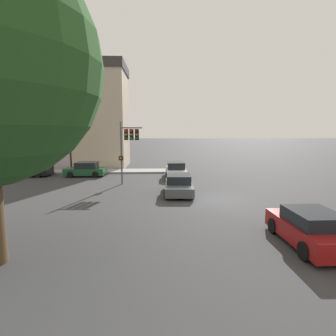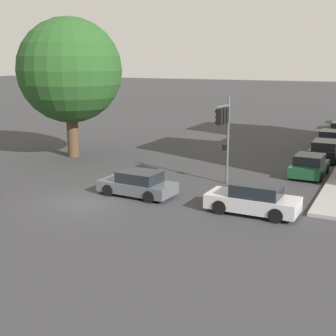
# 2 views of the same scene
# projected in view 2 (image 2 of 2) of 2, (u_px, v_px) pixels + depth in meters

# --- Properties ---
(ground_plane) EXTENTS (300.00, 300.00, 0.00)m
(ground_plane) POSITION_uv_depth(u_px,v_px,m) (89.00, 202.00, 24.36)
(ground_plane) COLOR #333335
(street_tree) EXTENTS (7.70, 7.70, 10.34)m
(street_tree) POSITION_uv_depth(u_px,v_px,m) (70.00, 71.00, 34.46)
(street_tree) COLOR #4C3823
(street_tree) RESTS_ON ground_plane
(traffic_signal) EXTENTS (0.54, 1.96, 5.19)m
(traffic_signal) POSITION_uv_depth(u_px,v_px,m) (223.00, 124.00, 26.70)
(traffic_signal) COLOR #515456
(traffic_signal) RESTS_ON ground_plane
(crossing_car_0) EXTENTS (4.43, 2.00, 1.50)m
(crossing_car_0) POSITION_uv_depth(u_px,v_px,m) (254.00, 199.00, 22.45)
(crossing_car_0) COLOR #B7B7BC
(crossing_car_0) RESTS_ON ground_plane
(crossing_car_2) EXTENTS (4.29, 2.17, 1.36)m
(crossing_car_2) POSITION_uv_depth(u_px,v_px,m) (138.00, 184.00, 25.48)
(crossing_car_2) COLOR #4C5156
(crossing_car_2) RESTS_ON ground_plane
(parked_car_0) EXTENTS (2.09, 3.89, 1.41)m
(parked_car_0) POSITION_uv_depth(u_px,v_px,m) (309.00, 166.00, 29.73)
(parked_car_0) COLOR #194728
(parked_car_0) RESTS_ON ground_plane
(parked_car_1) EXTENTS (2.09, 4.73, 1.43)m
(parked_car_1) POSITION_uv_depth(u_px,v_px,m) (325.00, 150.00, 34.77)
(parked_car_1) COLOR black
(parked_car_1) RESTS_ON ground_plane
(parked_car_2) EXTENTS (2.06, 4.14, 1.48)m
(parked_car_2) POSITION_uv_depth(u_px,v_px,m) (331.00, 139.00, 39.35)
(parked_car_2) COLOR #4C5156
(parked_car_2) RESTS_ON ground_plane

